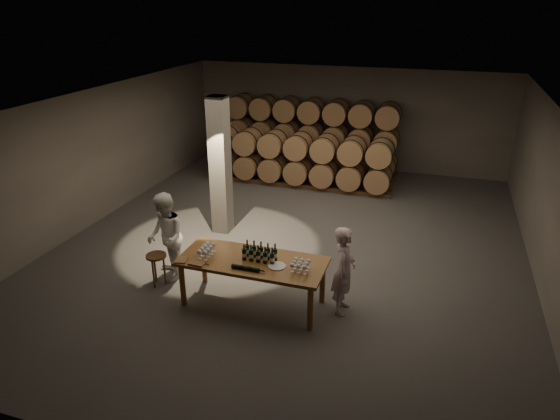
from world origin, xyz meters
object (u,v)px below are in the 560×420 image
(person_woman, at_px, (166,237))
(bottle_cluster, at_px, (260,254))
(plate, at_px, (277,266))
(person_man, at_px, (344,270))
(tasting_table, at_px, (252,265))
(stool, at_px, (157,260))
(notebook_near, at_px, (198,263))

(person_woman, bearing_deg, bottle_cluster, 43.74)
(plate, bearing_deg, person_man, 18.88)
(plate, xyz_separation_m, person_man, (1.09, 0.37, -0.10))
(person_man, bearing_deg, person_woman, 88.91)
(tasting_table, xyz_separation_m, bottle_cluster, (0.12, 0.05, 0.22))
(person_woman, bearing_deg, stool, -49.17)
(stool, bearing_deg, plate, -2.93)
(person_man, relative_size, person_woman, 0.92)
(plate, height_order, person_man, person_man)
(tasting_table, relative_size, plate, 8.29)
(bottle_cluster, height_order, person_woman, person_woman)
(tasting_table, bearing_deg, plate, -9.32)
(plate, bearing_deg, notebook_near, -166.03)
(bottle_cluster, xyz_separation_m, person_woman, (-2.05, 0.30, -0.13))
(stool, xyz_separation_m, person_woman, (0.06, 0.30, 0.36))
(tasting_table, distance_m, plate, 0.50)
(person_woman, bearing_deg, tasting_table, 41.85)
(bottle_cluster, height_order, stool, bottle_cluster)
(bottle_cluster, bearing_deg, tasting_table, -158.88)
(tasting_table, xyz_separation_m, stool, (-1.98, 0.05, -0.27))
(tasting_table, height_order, notebook_near, notebook_near)
(plate, relative_size, person_woman, 0.18)
(tasting_table, relative_size, person_man, 1.60)
(stool, height_order, person_woman, person_woman)
(tasting_table, relative_size, notebook_near, 9.59)
(bottle_cluster, relative_size, person_woman, 0.34)
(bottle_cluster, distance_m, stool, 2.16)
(plate, relative_size, notebook_near, 1.16)
(plate, distance_m, notebook_near, 1.38)
(notebook_near, xyz_separation_m, person_man, (2.43, 0.71, -0.10))
(tasting_table, xyz_separation_m, person_woman, (-1.92, 0.35, 0.09))
(bottle_cluster, distance_m, person_woman, 2.07)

